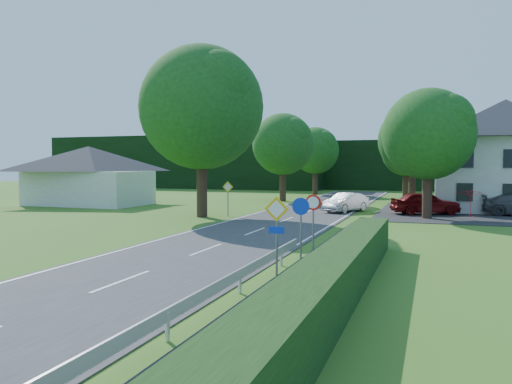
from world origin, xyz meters
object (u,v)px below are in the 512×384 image
at_px(moving_car, 346,202).
at_px(parasol, 471,203).
at_px(parked_car_red, 425,203).
at_px(motorcycle, 325,204).
at_px(streetlight, 422,152).

bearing_deg(moving_car, parasol, 15.57).
bearing_deg(parked_car_red, motorcycle, 61.92).
xyz_separation_m(motorcycle, parked_car_red, (7.46, -1.07, 0.36)).
relative_size(streetlight, parasol, 3.84).
xyz_separation_m(moving_car, parasol, (8.55, -1.22, 0.23)).
bearing_deg(streetlight, parked_car_red, 69.35).
relative_size(motorcycle, parked_car_red, 0.36).
bearing_deg(motorcycle, parasol, -0.23).
bearing_deg(moving_car, parked_car_red, 24.23).
height_order(motorcycle, parked_car_red, parked_car_red).
xyz_separation_m(streetlight, moving_car, (-5.36, 0.72, -3.71)).
bearing_deg(motorcycle, streetlight, -1.91).
height_order(parked_car_red, parasol, parasol).
height_order(streetlight, parasol, streetlight).
relative_size(streetlight, moving_car, 1.85).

